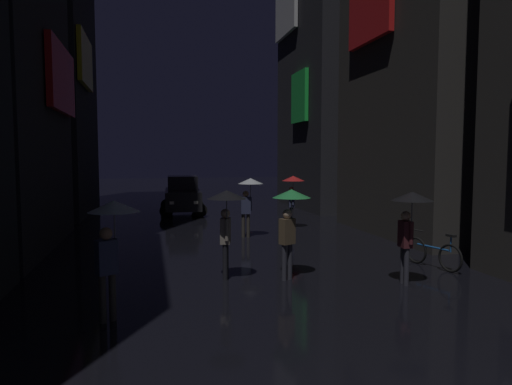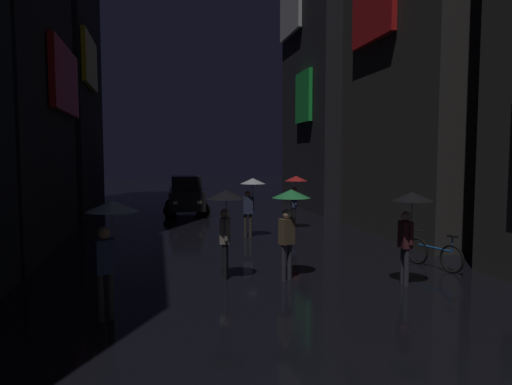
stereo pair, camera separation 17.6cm
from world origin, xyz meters
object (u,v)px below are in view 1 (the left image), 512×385
(bicycle_parked_at_storefront, at_px, (433,253))
(car_distant, at_px, (183,196))
(pedestrian_near_crossing_clear, at_px, (112,226))
(pedestrian_foreground_left_green, at_px, (290,209))
(pedestrian_midstreet_centre_black, at_px, (410,212))
(pedestrian_far_right_red, at_px, (293,187))
(pedestrian_foreground_right_clear, at_px, (249,191))
(pedestrian_midstreet_left_black, at_px, (226,209))

(bicycle_parked_at_storefront, xyz_separation_m, car_distant, (-5.52, 12.84, 0.54))
(pedestrian_near_crossing_clear, relative_size, pedestrian_foreground_left_green, 1.00)
(pedestrian_near_crossing_clear, xyz_separation_m, pedestrian_foreground_left_green, (3.86, 1.91, 0.00))
(pedestrian_foreground_left_green, bearing_deg, pedestrian_midstreet_centre_black, -26.28)
(pedestrian_far_right_red, xyz_separation_m, pedestrian_foreground_left_green, (-2.39, -7.26, 0.00))
(pedestrian_foreground_left_green, relative_size, pedestrian_foreground_right_clear, 1.00)
(car_distant, bearing_deg, pedestrian_foreground_right_clear, -75.88)
(pedestrian_midstreet_left_black, height_order, pedestrian_foreground_right_clear, same)
(bicycle_parked_at_storefront, bearing_deg, car_distant, 113.27)
(pedestrian_midstreet_left_black, height_order, pedestrian_midstreet_centre_black, same)
(pedestrian_near_crossing_clear, bearing_deg, pedestrian_midstreet_centre_black, 6.56)
(pedestrian_near_crossing_clear, bearing_deg, pedestrian_foreground_left_green, 26.27)
(pedestrian_midstreet_left_black, bearing_deg, pedestrian_foreground_left_green, -7.20)
(bicycle_parked_at_storefront, bearing_deg, pedestrian_midstreet_centre_black, -139.00)
(pedestrian_midstreet_left_black, bearing_deg, pedestrian_foreground_right_clear, 72.46)
(pedestrian_foreground_left_green, bearing_deg, pedestrian_foreground_right_clear, 87.45)
(pedestrian_midstreet_centre_black, height_order, car_distant, pedestrian_midstreet_centre_black)
(car_distant, bearing_deg, pedestrian_foreground_left_green, -83.05)
(pedestrian_foreground_left_green, xyz_separation_m, pedestrian_midstreet_centre_black, (2.40, -1.19, 0.00))
(car_distant, bearing_deg, pedestrian_far_right_red, -55.22)
(pedestrian_midstreet_left_black, height_order, pedestrian_far_right_red, same)
(pedestrian_near_crossing_clear, distance_m, pedestrian_midstreet_centre_black, 6.30)
(pedestrian_far_right_red, bearing_deg, pedestrian_midstreet_left_black, -118.74)
(pedestrian_foreground_left_green, height_order, pedestrian_foreground_right_clear, same)
(pedestrian_midstreet_left_black, xyz_separation_m, pedestrian_foreground_left_green, (1.49, -0.19, 0.00))
(bicycle_parked_at_storefront, bearing_deg, pedestrian_foreground_right_clear, 123.64)
(pedestrian_far_right_red, distance_m, pedestrian_foreground_right_clear, 2.66)
(pedestrian_midstreet_centre_black, bearing_deg, pedestrian_far_right_red, 90.05)
(pedestrian_midstreet_left_black, bearing_deg, pedestrian_far_right_red, 61.26)
(pedestrian_far_right_red, height_order, pedestrian_midstreet_centre_black, same)
(pedestrian_foreground_left_green, xyz_separation_m, car_distant, (-1.58, 12.99, -0.74))
(pedestrian_foreground_right_clear, height_order, bicycle_parked_at_storefront, pedestrian_foreground_right_clear)
(pedestrian_near_crossing_clear, height_order, pedestrian_foreground_left_green, same)
(pedestrian_midstreet_centre_black, xyz_separation_m, car_distant, (-3.98, 14.18, -0.74))
(pedestrian_foreground_right_clear, relative_size, car_distant, 0.50)
(pedestrian_midstreet_left_black, relative_size, pedestrian_far_right_red, 1.00)
(bicycle_parked_at_storefront, bearing_deg, pedestrian_foreground_left_green, -177.81)
(pedestrian_far_right_red, xyz_separation_m, pedestrian_foreground_right_clear, (-2.14, -1.57, 0.00))
(bicycle_parked_at_storefront, bearing_deg, pedestrian_far_right_red, 102.26)
(pedestrian_far_right_red, xyz_separation_m, pedestrian_midstreet_centre_black, (0.01, -8.45, 0.00))
(pedestrian_foreground_left_green, bearing_deg, pedestrian_far_right_red, 71.75)
(pedestrian_near_crossing_clear, distance_m, car_distant, 15.09)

